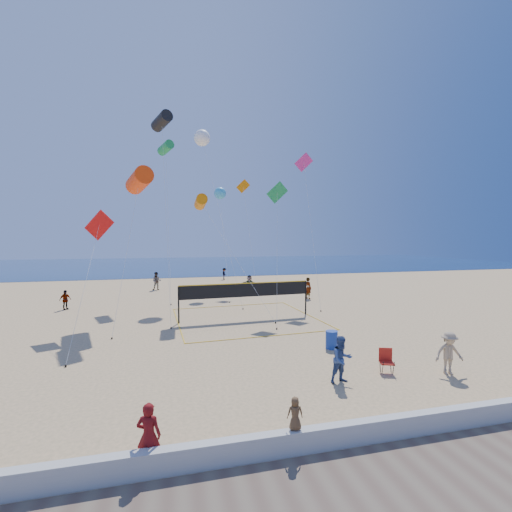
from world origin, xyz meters
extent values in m
plane|color=#D9AF7A|center=(0.00, 0.00, 0.00)|extent=(120.00, 120.00, 0.00)
cube|color=navy|center=(0.00, 62.00, 0.01)|extent=(140.00, 50.00, 0.03)
cube|color=beige|center=(0.00, -3.00, 0.30)|extent=(32.00, 0.30, 0.60)
cube|color=brown|center=(0.00, -5.00, 0.01)|extent=(32.00, 3.60, 0.03)
imported|color=maroon|center=(-3.89, -2.70, 0.80)|extent=(0.66, 0.51, 1.59)
imported|color=brown|center=(-0.31, -2.96, 1.02)|extent=(0.44, 0.32, 0.84)
imported|color=navy|center=(2.89, 0.62, 0.89)|extent=(0.93, 0.76, 1.77)
imported|color=tan|center=(7.44, 0.31, 0.86)|extent=(1.22, 0.86, 1.72)
imported|color=gray|center=(-11.31, 17.69, 0.75)|extent=(0.89, 0.88, 1.50)
imported|color=gray|center=(4.12, 22.09, 0.89)|extent=(1.71, 1.22, 1.78)
imported|color=gray|center=(8.58, 17.68, 0.96)|extent=(0.66, 0.81, 1.93)
imported|color=gray|center=(-4.94, 26.29, 0.95)|extent=(1.00, 0.82, 1.90)
imported|color=gray|center=(3.34, 33.77, 0.76)|extent=(0.89, 1.12, 1.52)
cube|color=#AD1D13|center=(5.08, 0.99, 0.43)|extent=(0.65, 0.62, 0.06)
cube|color=#AD1D13|center=(5.15, 1.19, 0.71)|extent=(0.51, 0.22, 0.52)
cylinder|color=black|center=(4.82, 0.88, 0.24)|extent=(0.11, 0.26, 0.68)
cylinder|color=black|center=(4.95, 1.24, 0.24)|extent=(0.11, 0.26, 0.68)
cylinder|color=black|center=(5.22, 0.74, 0.24)|extent=(0.11, 0.26, 0.68)
cylinder|color=black|center=(5.34, 1.10, 0.24)|extent=(0.11, 0.26, 0.68)
cylinder|color=navy|center=(4.32, 4.37, 0.44)|extent=(0.75, 0.75, 0.88)
cylinder|color=black|center=(-2.95, 11.32, 1.19)|extent=(0.10, 0.10, 2.38)
cylinder|color=black|center=(5.97, 11.86, 1.19)|extent=(0.10, 0.10, 2.38)
cube|color=black|center=(1.51, 11.59, 1.94)|extent=(8.92, 0.56, 0.89)
cube|color=yellow|center=(1.51, 11.59, 2.41)|extent=(8.92, 0.57, 0.06)
cube|color=yellow|center=(1.78, 7.13, 0.01)|extent=(9.12, 0.60, 0.02)
cube|color=yellow|center=(1.24, 16.05, 0.01)|extent=(9.12, 0.60, 0.02)
cylinder|color=#FD3F0A|center=(-5.51, 14.74, 9.55)|extent=(2.21, 3.32, 1.68)
cylinder|color=silver|center=(-6.02, 11.69, 4.80)|extent=(1.04, 6.13, 9.50)
cylinder|color=black|center=(-6.53, 8.63, 0.05)|extent=(0.08, 0.08, 0.10)
cylinder|color=black|center=(-3.92, 15.34, 14.00)|extent=(1.66, 2.29, 1.15)
cylinder|color=silver|center=(-3.68, 12.70, 7.02)|extent=(0.51, 5.28, 13.95)
cylinder|color=black|center=(-3.43, 10.07, 0.05)|extent=(0.08, 0.08, 0.10)
cylinder|color=orange|center=(-1.26, 14.11, 8.08)|extent=(0.85, 1.93, 1.05)
cylinder|color=silver|center=(0.91, 11.96, 4.06)|extent=(4.36, 4.33, 8.04)
cylinder|color=black|center=(3.09, 9.80, 0.05)|extent=(0.08, 0.08, 0.10)
cube|color=red|center=(-7.68, 12.02, 6.27)|extent=(1.86, 0.62, 1.92)
cylinder|color=silver|center=(-7.72, 8.41, 3.16)|extent=(0.09, 7.24, 6.24)
cylinder|color=black|center=(-7.75, 4.79, 0.05)|extent=(0.08, 0.08, 0.10)
cube|color=green|center=(4.28, 13.36, 8.84)|extent=(1.67, 0.26, 1.65)
cylinder|color=silver|center=(3.51, 10.88, 4.45)|extent=(1.56, 4.98, 8.80)
cylinder|color=black|center=(2.73, 8.40, 0.05)|extent=(0.08, 0.08, 0.10)
cube|color=#E53086|center=(7.94, 17.38, 12.09)|extent=(1.69, 0.29, 1.67)
cylinder|color=silver|center=(7.67, 14.89, 6.07)|extent=(0.54, 5.00, 12.04)
cylinder|color=black|center=(7.41, 12.40, 0.05)|extent=(0.08, 0.08, 0.10)
sphere|color=white|center=(-0.43, 22.29, 14.97)|extent=(2.00, 2.00, 1.53)
cylinder|color=silver|center=(0.74, 18.40, 7.51)|extent=(2.36, 7.80, 14.92)
cylinder|color=black|center=(1.91, 14.51, 0.05)|extent=(0.08, 0.08, 0.10)
sphere|color=#39A5DC|center=(1.51, 24.08, 10.05)|extent=(1.55, 1.55, 1.21)
cylinder|color=silver|center=(1.43, 20.77, 5.05)|extent=(0.16, 6.63, 10.01)
cylinder|color=black|center=(1.36, 17.46, 0.05)|extent=(0.08, 0.08, 0.10)
cylinder|color=green|center=(-3.78, 22.67, 13.94)|extent=(1.63, 2.25, 1.13)
cylinder|color=silver|center=(-3.62, 20.14, 6.99)|extent=(0.34, 5.07, 13.89)
cylinder|color=black|center=(-3.46, 17.62, 0.05)|extent=(0.08, 0.08, 0.10)
cube|color=orange|center=(4.12, 25.08, 11.00)|extent=(1.51, 0.26, 1.49)
cylinder|color=silver|center=(4.32, 22.72, 5.53)|extent=(0.42, 4.75, 10.96)
cylinder|color=black|center=(4.53, 20.35, 0.05)|extent=(0.08, 0.08, 0.10)
camera|label=1|loc=(-3.29, -10.94, 5.47)|focal=24.00mm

